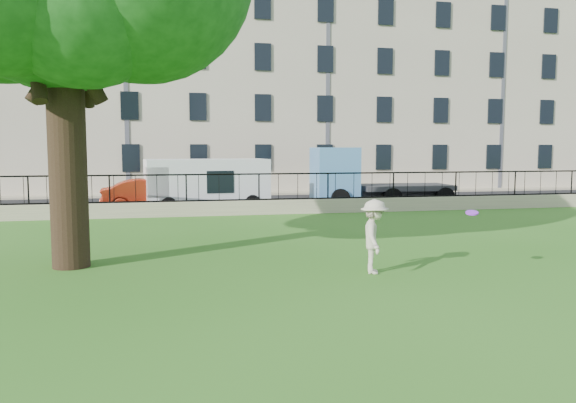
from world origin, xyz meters
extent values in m
plane|color=#2B6518|center=(0.00, 0.00, 0.00)|extent=(120.00, 120.00, 0.00)
cube|color=gray|center=(0.00, 12.00, 0.30)|extent=(50.00, 0.40, 0.60)
cube|color=black|center=(0.00, 12.00, 0.63)|extent=(50.00, 0.05, 0.06)
cube|color=black|center=(0.00, 12.00, 1.70)|extent=(50.00, 0.05, 0.06)
cube|color=black|center=(0.00, 16.70, 0.01)|extent=(60.00, 9.00, 0.01)
cube|color=gray|center=(0.00, 21.90, 0.06)|extent=(60.00, 1.40, 0.12)
cube|color=beige|center=(0.00, 27.60, 6.50)|extent=(56.00, 10.00, 13.00)
cylinder|color=black|center=(-5.96, 2.58, 2.34)|extent=(0.86, 0.86, 4.69)
imported|color=beige|center=(0.76, 0.49, 0.83)|extent=(0.90, 1.20, 1.65)
cylinder|color=#9E29ED|center=(2.70, -0.24, 1.39)|extent=(0.32, 0.31, 0.12)
imported|color=#B22D16|center=(-4.50, 14.40, 0.70)|extent=(4.36, 1.80, 1.41)
cube|color=white|center=(-2.00, 14.40, 1.14)|extent=(5.63, 2.71, 2.28)
cube|color=#548CC5|center=(6.50, 14.79, 1.40)|extent=(6.78, 2.66, 2.80)
camera|label=1|loc=(-3.68, -11.16, 2.79)|focal=35.00mm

